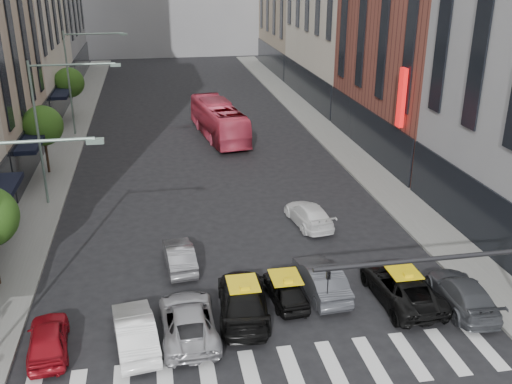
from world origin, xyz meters
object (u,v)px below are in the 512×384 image
taxi_center (285,289)px  bus (219,120)px  taxi_left (243,299)px  car_white_front (135,331)px  streetlamp_far (79,69)px  streetlamp_mid (52,114)px  car_red (48,338)px

taxi_center → bus: 26.86m
taxi_left → taxi_center: size_ratio=1.46×
taxi_left → car_white_front: bearing=22.6°
streetlamp_far → bus: bearing=-14.0°
streetlamp_mid → taxi_left: bearing=-57.0°
taxi_left → bus: (2.30, 27.56, 0.80)m
streetlamp_mid → car_white_front: (4.77, -15.87, -5.18)m
car_red → streetlamp_mid: bearing=-90.9°
car_white_front → taxi_left: (4.64, 1.41, 0.05)m
streetlamp_far → taxi_left: 32.30m
car_white_front → bus: bearing=-110.9°
streetlamp_mid → car_red: size_ratio=2.36×
car_red → taxi_center: bearing=-175.2°
streetlamp_far → taxi_center: 32.32m
taxi_left → taxi_center: (2.06, 0.71, -0.15)m
car_white_front → taxi_left: size_ratio=0.83×
car_red → streetlamp_far: bearing=-93.4°
streetlamp_mid → taxi_center: (11.47, -13.76, -5.28)m
streetlamp_far → car_red: size_ratio=2.36×
car_white_front → bus: (6.94, 28.96, 0.85)m
streetlamp_mid → bus: size_ratio=0.80×
bus → car_red: bearing=62.6°
car_red → bus: (10.34, 28.75, 0.92)m
bus → car_white_front: bearing=68.9°
streetlamp_mid → taxi_center: bearing=-50.2°
streetlamp_mid → car_red: streetlamp_mid is taller
streetlamp_far → car_white_front: bearing=-81.5°
streetlamp_far → taxi_left: bearing=-72.8°
streetlamp_far → taxi_left: streetlamp_far is taller
car_white_front → taxi_left: bearing=-170.6°
streetlamp_mid → taxi_center: streetlamp_mid is taller
streetlamp_mid → streetlamp_far: same height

